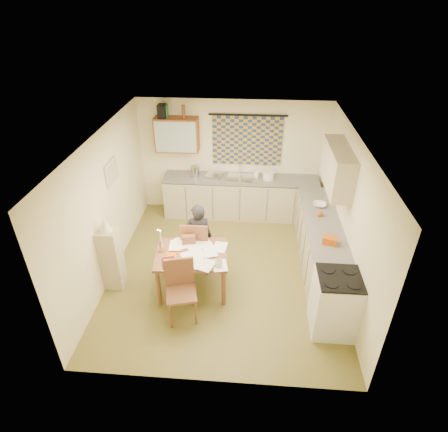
# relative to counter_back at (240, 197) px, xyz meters

# --- Properties ---
(floor) EXTENTS (4.00, 4.50, 0.02)m
(floor) POSITION_rel_counter_back_xyz_m (-0.19, -1.95, -0.46)
(floor) COLOR brown
(floor) RESTS_ON ground
(ceiling) EXTENTS (4.00, 4.50, 0.02)m
(ceiling) POSITION_rel_counter_back_xyz_m (-0.19, -1.95, 2.06)
(ceiling) COLOR white
(ceiling) RESTS_ON floor
(wall_back) EXTENTS (4.00, 0.02, 2.50)m
(wall_back) POSITION_rel_counter_back_xyz_m (-0.19, 0.31, 0.80)
(wall_back) COLOR #F0EABB
(wall_back) RESTS_ON floor
(wall_front) EXTENTS (4.00, 0.02, 2.50)m
(wall_front) POSITION_rel_counter_back_xyz_m (-0.19, -4.21, 0.80)
(wall_front) COLOR #F0EABB
(wall_front) RESTS_ON floor
(wall_left) EXTENTS (0.02, 4.50, 2.50)m
(wall_left) POSITION_rel_counter_back_xyz_m (-2.20, -1.95, 0.80)
(wall_left) COLOR #F0EABB
(wall_left) RESTS_ON floor
(wall_right) EXTENTS (0.02, 4.50, 2.50)m
(wall_right) POSITION_rel_counter_back_xyz_m (1.82, -1.95, 0.80)
(wall_right) COLOR #F0EABB
(wall_right) RESTS_ON floor
(window_blind) EXTENTS (1.45, 0.03, 1.05)m
(window_blind) POSITION_rel_counter_back_xyz_m (0.11, 0.27, 1.20)
(window_blind) COLOR navy
(window_blind) RESTS_ON wall_back
(curtain_rod) EXTENTS (1.60, 0.04, 0.04)m
(curtain_rod) POSITION_rel_counter_back_xyz_m (0.11, 0.25, 1.75)
(curtain_rod) COLOR black
(curtain_rod) RESTS_ON wall_back
(wall_cabinet) EXTENTS (0.90, 0.34, 0.70)m
(wall_cabinet) POSITION_rel_counter_back_xyz_m (-1.34, 0.13, 1.35)
(wall_cabinet) COLOR brown
(wall_cabinet) RESTS_ON wall_back
(wall_cabinet_glass) EXTENTS (0.84, 0.02, 0.64)m
(wall_cabinet_glass) POSITION_rel_counter_back_xyz_m (-1.34, -0.04, 1.35)
(wall_cabinet_glass) COLOR #99B2A5
(wall_cabinet_glass) RESTS_ON wall_back
(upper_cabinet_right) EXTENTS (0.34, 1.30, 0.70)m
(upper_cabinet_right) POSITION_rel_counter_back_xyz_m (1.64, -1.40, 1.40)
(upper_cabinet_right) COLOR tan
(upper_cabinet_right) RESTS_ON wall_right
(framed_print) EXTENTS (0.04, 0.50, 0.40)m
(framed_print) POSITION_rel_counter_back_xyz_m (-2.16, -1.55, 1.25)
(framed_print) COLOR beige
(framed_print) RESTS_ON wall_left
(print_canvas) EXTENTS (0.01, 0.42, 0.32)m
(print_canvas) POSITION_rel_counter_back_xyz_m (-2.14, -1.55, 1.25)
(print_canvas) COLOR beige
(print_canvas) RESTS_ON wall_left
(counter_back) EXTENTS (3.30, 0.62, 0.92)m
(counter_back) POSITION_rel_counter_back_xyz_m (0.00, 0.00, 0.00)
(counter_back) COLOR tan
(counter_back) RESTS_ON floor
(counter_right) EXTENTS (0.62, 2.95, 0.92)m
(counter_right) POSITION_rel_counter_back_xyz_m (1.51, -1.78, -0.00)
(counter_right) COLOR tan
(counter_right) RESTS_ON floor
(stove) EXTENTS (0.64, 0.64, 0.99)m
(stove) POSITION_rel_counter_back_xyz_m (1.51, -3.15, 0.04)
(stove) COLOR white
(stove) RESTS_ON floor
(sink) EXTENTS (0.59, 0.50, 0.10)m
(sink) POSITION_rel_counter_back_xyz_m (-0.02, 0.00, 0.43)
(sink) COLOR silver
(sink) RESTS_ON counter_back
(tap) EXTENTS (0.03, 0.03, 0.28)m
(tap) POSITION_rel_counter_back_xyz_m (-0.03, 0.18, 0.61)
(tap) COLOR silver
(tap) RESTS_ON counter_back
(dish_rack) EXTENTS (0.41, 0.38, 0.06)m
(dish_rack) POSITION_rel_counter_back_xyz_m (-0.56, 0.00, 0.50)
(dish_rack) COLOR silver
(dish_rack) RESTS_ON counter_back
(kettle) EXTENTS (0.18, 0.18, 0.24)m
(kettle) POSITION_rel_counter_back_xyz_m (-0.97, 0.00, 0.59)
(kettle) COLOR silver
(kettle) RESTS_ON counter_back
(mixing_bowl) EXTENTS (0.26, 0.26, 0.16)m
(mixing_bowl) POSITION_rel_counter_back_xyz_m (0.58, 0.00, 0.55)
(mixing_bowl) COLOR white
(mixing_bowl) RESTS_ON counter_back
(soap_bottle) EXTENTS (0.12, 0.12, 0.18)m
(soap_bottle) POSITION_rel_counter_back_xyz_m (0.33, 0.05, 0.56)
(soap_bottle) COLOR white
(soap_bottle) RESTS_ON counter_back
(bowl) EXTENTS (0.31, 0.31, 0.06)m
(bowl) POSITION_rel_counter_back_xyz_m (1.51, -1.08, 0.50)
(bowl) COLOR white
(bowl) RESTS_ON counter_right
(orange_bag) EXTENTS (0.26, 0.22, 0.12)m
(orange_bag) POSITION_rel_counter_back_xyz_m (1.51, -2.26, 0.53)
(orange_bag) COLOR #BF510A
(orange_bag) RESTS_ON counter_right
(fruit_orange) EXTENTS (0.10, 0.10, 0.10)m
(fruit_orange) POSITION_rel_counter_back_xyz_m (1.46, -1.43, 0.52)
(fruit_orange) COLOR #BF510A
(fruit_orange) RESTS_ON counter_right
(speaker) EXTENTS (0.17, 0.20, 0.26)m
(speaker) POSITION_rel_counter_back_xyz_m (-1.61, 0.13, 1.83)
(speaker) COLOR black
(speaker) RESTS_ON wall_cabinet
(bottle_green) EXTENTS (0.09, 0.09, 0.26)m
(bottle_green) POSITION_rel_counter_back_xyz_m (-1.52, 0.13, 1.83)
(bottle_green) COLOR #195926
(bottle_green) RESTS_ON wall_cabinet
(bottle_brown) EXTENTS (0.07, 0.07, 0.26)m
(bottle_brown) POSITION_rel_counter_back_xyz_m (-1.18, 0.13, 1.83)
(bottle_brown) COLOR brown
(bottle_brown) RESTS_ON wall_cabinet
(dining_table) EXTENTS (1.22, 0.97, 0.75)m
(dining_table) POSITION_rel_counter_back_xyz_m (-0.69, -2.47, -0.07)
(dining_table) COLOR brown
(dining_table) RESTS_ON floor
(chair_far) EXTENTS (0.47, 0.47, 1.04)m
(chair_far) POSITION_rel_counter_back_xyz_m (-0.70, -1.91, -0.13)
(chair_far) COLOR brown
(chair_far) RESTS_ON floor
(chair_near) EXTENTS (0.54, 0.54, 0.99)m
(chair_near) POSITION_rel_counter_back_xyz_m (-0.77, -3.09, -0.15)
(chair_near) COLOR brown
(chair_near) RESTS_ON floor
(person) EXTENTS (0.55, 0.42, 1.32)m
(person) POSITION_rel_counter_back_xyz_m (-0.66, -1.89, 0.21)
(person) COLOR black
(person) RESTS_ON floor
(shelf_stand) EXTENTS (0.32, 0.30, 1.13)m
(shelf_stand) POSITION_rel_counter_back_xyz_m (-2.03, -2.48, 0.11)
(shelf_stand) COLOR tan
(shelf_stand) RESTS_ON floor
(lampshade) EXTENTS (0.20, 0.20, 0.22)m
(lampshade) POSITION_rel_counter_back_xyz_m (-2.03, -2.48, 0.79)
(lampshade) COLOR beige
(lampshade) RESTS_ON shelf_stand
(letter_rack) EXTENTS (0.24, 0.15, 0.16)m
(letter_rack) POSITION_rel_counter_back_xyz_m (-0.77, -2.21, 0.38)
(letter_rack) COLOR brown
(letter_rack) RESTS_ON dining_table
(mug) EXTENTS (0.13, 0.13, 0.10)m
(mug) POSITION_rel_counter_back_xyz_m (-0.23, -2.75, 0.35)
(mug) COLOR white
(mug) RESTS_ON dining_table
(magazine) EXTENTS (0.35, 0.38, 0.03)m
(magazine) POSITION_rel_counter_back_xyz_m (-1.10, -2.78, 0.31)
(magazine) COLOR maroon
(magazine) RESTS_ON dining_table
(book) EXTENTS (0.26, 0.30, 0.02)m
(book) POSITION_rel_counter_back_xyz_m (-1.08, -2.62, 0.31)
(book) COLOR #BF510A
(book) RESTS_ON dining_table
(orange_box) EXTENTS (0.13, 0.10, 0.04)m
(orange_box) POSITION_rel_counter_back_xyz_m (-0.98, -2.78, 0.32)
(orange_box) COLOR #BF510A
(orange_box) RESTS_ON dining_table
(eyeglasses) EXTENTS (0.14, 0.09, 0.02)m
(eyeglasses) POSITION_rel_counter_back_xyz_m (-0.52, -2.78, 0.31)
(eyeglasses) COLOR black
(eyeglasses) RESTS_ON dining_table
(candle_holder) EXTENTS (0.07, 0.07, 0.18)m
(candle_holder) POSITION_rel_counter_back_xyz_m (-1.18, -2.46, 0.39)
(candle_holder) COLOR silver
(candle_holder) RESTS_ON dining_table
(candle) EXTENTS (0.03, 0.03, 0.22)m
(candle) POSITION_rel_counter_back_xyz_m (-1.17, -2.45, 0.59)
(candle) COLOR white
(candle) RESTS_ON dining_table
(candle_flame) EXTENTS (0.02, 0.02, 0.02)m
(candle_flame) POSITION_rel_counter_back_xyz_m (-1.21, -2.45, 0.71)
(candle_flame) COLOR #FFCC66
(candle_flame) RESTS_ON dining_table
(papers) EXTENTS (1.02, 0.94, 0.02)m
(papers) POSITION_rel_counter_back_xyz_m (-0.59, -2.44, 0.31)
(papers) COLOR white
(papers) RESTS_ON dining_table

